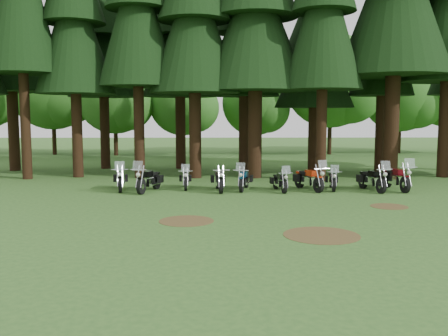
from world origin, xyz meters
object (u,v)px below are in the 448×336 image
Objects in this scene: motorcycle_0 at (120,180)px; motorcycle_1 at (149,181)px; motorcycle_3 at (219,181)px; motorcycle_2 at (185,180)px; motorcycle_9 at (396,179)px; motorcycle_8 at (372,180)px; motorcycle_5 at (280,182)px; motorcycle_7 at (332,181)px; motorcycle_4 at (244,180)px; motorcycle_6 at (309,180)px.

motorcycle_1 reaches higher than motorcycle_0.
motorcycle_2 is at bearing 148.71° from motorcycle_3.
motorcycle_1 is 11.31m from motorcycle_9.
motorcycle_0 is 3.00m from motorcycle_2.
motorcycle_3 is 6.96m from motorcycle_8.
motorcycle_5 is 1.00× the size of motorcycle_7.
motorcycle_0 reaches higher than motorcycle_4.
motorcycle_0 is 1.02× the size of motorcycle_3.
motorcycle_3 is 0.98× the size of motorcycle_6.
motorcycle_3 is 0.96× the size of motorcycle_8.
motorcycle_8 is 1.20m from motorcycle_9.
motorcycle_6 is (4.12, 0.15, 0.03)m from motorcycle_3.
motorcycle_6 is 4.02m from motorcycle_9.
motorcycle_1 is 1.18× the size of motorcycle_7.
motorcycle_1 is at bearing 168.42° from motorcycle_8.
motorcycle_2 is 0.91× the size of motorcycle_4.
motorcycle_2 is at bearing 159.33° from motorcycle_5.
motorcycle_3 is 1.19m from motorcycle_4.
motorcycle_9 is (9.72, -0.63, 0.11)m from motorcycle_2.
motorcycle_7 is 0.79× the size of motorcycle_9.
motorcycle_0 is at bearing 165.84° from motorcycle_8.
motorcycle_1 is at bearing 161.09° from motorcycle_6.
motorcycle_9 is (8.14, 0.15, 0.06)m from motorcycle_3.
motorcycle_2 is 2.77m from motorcycle_4.
motorcycle_4 is at bearing 9.14° from motorcycle_3.
motorcycle_4 is 0.93× the size of motorcycle_8.
motorcycle_7 is 0.85× the size of motorcycle_8.
motorcycle_6 is 1.15m from motorcycle_7.
motorcycle_5 is 0.87× the size of motorcycle_6.
motorcycle_6 is 2.85m from motorcycle_8.
motorcycle_3 is at bearing -153.81° from motorcycle_4.
motorcycle_4 is (1.15, 0.29, -0.01)m from motorcycle_3.
motorcycle_3 is at bearing 173.92° from motorcycle_9.
motorcycle_5 is 4.20m from motorcycle_8.
motorcycle_4 is (5.69, -0.03, -0.02)m from motorcycle_0.
motorcycle_9 reaches higher than motorcycle_1.
motorcycle_5 reaches higher than motorcycle_3.
motorcycle_2 is 6.84m from motorcycle_7.
motorcycle_0 is 11.51m from motorcycle_8.
motorcycle_8 reaches higher than motorcycle_7.
motorcycle_6 is at bearing 163.24° from motorcycle_8.
motorcycle_9 is (6.99, -0.15, 0.07)m from motorcycle_4.
motorcycle_5 is at bearing 17.45° from motorcycle_1.
motorcycle_2 is 9.74m from motorcycle_9.
motorcycle_0 reaches higher than motorcycle_5.
motorcycle_7 is at bearing 154.66° from motorcycle_8.
motorcycle_3 is 0.89× the size of motorcycle_9.
motorcycle_8 is (6.96, -0.07, 0.03)m from motorcycle_3.
motorcycle_7 is at bearing -12.83° from motorcycle_6.
motorcycle_3 is 1.12× the size of motorcycle_7.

